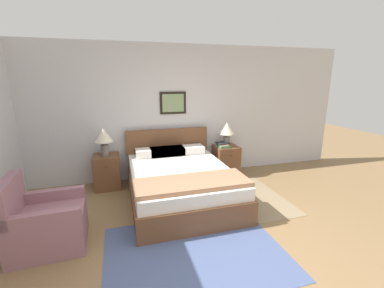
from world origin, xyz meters
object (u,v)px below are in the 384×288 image
Objects in this scene: armchair at (45,224)px; nightstand_by_door at (226,160)px; bed at (180,182)px; table_lamp_near_window at (104,137)px; table_lamp_by_door at (227,130)px; nightstand_near_window at (107,171)px.

armchair reaches higher than nightstand_by_door.
bed is 3.51× the size of nightstand_by_door.
table_lamp_by_door is at bearing 0.00° from table_lamp_near_window.
bed reaches higher than nightstand_by_door.
armchair is (-1.83, -0.79, -0.00)m from bed.
table_lamp_near_window is at bearing 180.00° from table_lamp_by_door.
table_lamp_near_window is at bearing 145.44° from bed.
nightstand_near_window is at bearing 180.00° from nightstand_by_door.
nightstand_by_door is at bearing 115.45° from armchair.
table_lamp_by_door reaches higher than armchair.
table_lamp_by_door is (3.00, 1.61, 0.65)m from armchair.
bed reaches higher than armchair.
table_lamp_by_door is (2.34, -0.00, 0.65)m from nightstand_near_window.
nightstand_near_window is (-1.17, 0.82, 0.01)m from bed.
bed is at bearing -145.20° from table_lamp_by_door.
nightstand_by_door is 1.24× the size of table_lamp_near_window.
armchair is at bearing -112.15° from nightstand_near_window.
bed is at bearing 110.70° from armchair.
table_lamp_near_window reaches higher than bed.
table_lamp_near_window and table_lamp_by_door have the same top height.
bed is 1.43m from nightstand_by_door.
nightstand_by_door is (2.35, 0.00, 0.00)m from nightstand_near_window.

